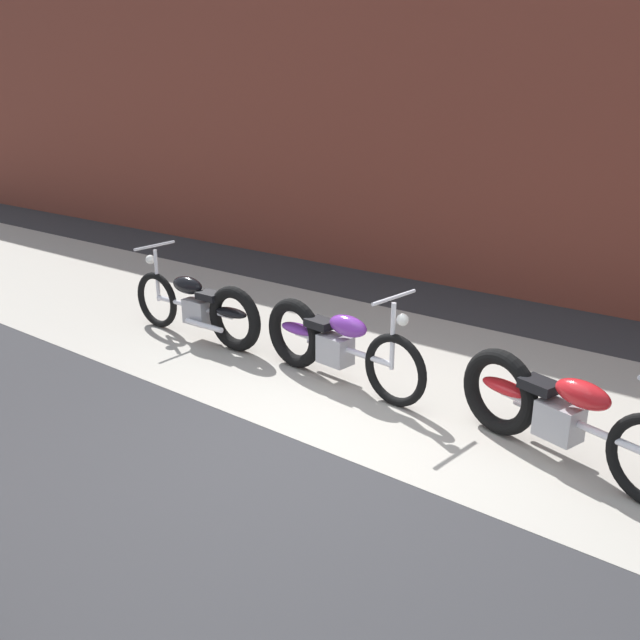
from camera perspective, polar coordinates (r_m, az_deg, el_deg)
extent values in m
plane|color=#2D2D30|center=(5.35, -0.22, -11.00)|extent=(80.00, 80.00, 0.00)
cube|color=#9E998E|center=(6.67, 9.14, -4.98)|extent=(36.00, 3.50, 0.01)
cube|color=brown|center=(9.31, 20.90, 16.97)|extent=(36.00, 0.50, 5.13)
torus|color=black|center=(8.18, -13.89, 1.69)|extent=(0.68, 0.09, 0.68)
torus|color=black|center=(7.24, -7.38, 0.10)|extent=(0.73, 0.14, 0.73)
cylinder|color=silver|center=(7.69, -10.85, 1.14)|extent=(1.24, 0.07, 0.06)
cube|color=#99999E|center=(7.65, -10.43, 0.75)|extent=(0.32, 0.22, 0.28)
ellipsoid|color=black|center=(7.68, -11.36, 2.96)|extent=(0.44, 0.19, 0.20)
ellipsoid|color=black|center=(7.26, -7.68, 0.63)|extent=(0.44, 0.18, 0.10)
cube|color=black|center=(7.44, -9.48, 2.08)|extent=(0.28, 0.20, 0.08)
cylinder|color=silver|center=(8.07, -13.88, 3.75)|extent=(0.04, 0.04, 0.62)
cylinder|color=silver|center=(7.99, -14.08, 6.24)|extent=(0.04, 0.58, 0.03)
sphere|color=white|center=(8.10, -14.43, 5.08)|extent=(0.11, 0.11, 0.11)
cylinder|color=silver|center=(7.41, -9.98, -0.47)|extent=(0.55, 0.07, 0.06)
torus|color=black|center=(5.95, 6.49, -4.32)|extent=(0.68, 0.15, 0.68)
torus|color=black|center=(6.75, -2.22, -1.15)|extent=(0.74, 0.21, 0.73)
cylinder|color=silver|center=(6.32, 1.86, -2.41)|extent=(1.23, 0.19, 0.06)
cube|color=#99999E|center=(6.38, 1.32, -2.56)|extent=(0.34, 0.25, 0.28)
ellipsoid|color=#6B2D93|center=(6.19, 2.43, -0.52)|extent=(0.46, 0.24, 0.20)
ellipsoid|color=#6B2D93|center=(6.70, -1.93, -0.76)|extent=(0.46, 0.23, 0.10)
cube|color=black|center=(6.44, 0.04, -0.29)|extent=(0.30, 0.23, 0.08)
cylinder|color=silver|center=(5.86, 6.29, -1.42)|extent=(0.05, 0.05, 0.62)
cylinder|color=silver|center=(5.74, 6.42, 1.95)|extent=(0.10, 0.58, 0.03)
sphere|color=white|center=(5.74, 7.14, 0.03)|extent=(0.11, 0.11, 0.11)
cylinder|color=silver|center=(6.67, 0.69, -2.35)|extent=(0.55, 0.12, 0.06)
torus|color=black|center=(5.62, 15.20, -6.00)|extent=(0.74, 0.33, 0.73)
cylinder|color=silver|center=(5.28, 20.68, -8.08)|extent=(1.20, 0.40, 0.06)
cube|color=#99999E|center=(5.34, 19.92, -8.18)|extent=(0.37, 0.30, 0.28)
ellipsoid|color=red|center=(5.15, 21.71, -5.97)|extent=(0.48, 0.31, 0.20)
ellipsoid|color=red|center=(5.57, 15.65, -5.61)|extent=(0.47, 0.30, 0.10)
cube|color=black|center=(5.35, 18.43, -5.36)|extent=(0.32, 0.27, 0.08)
cylinder|color=silver|center=(5.60, 18.71, -7.64)|extent=(0.54, 0.21, 0.06)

